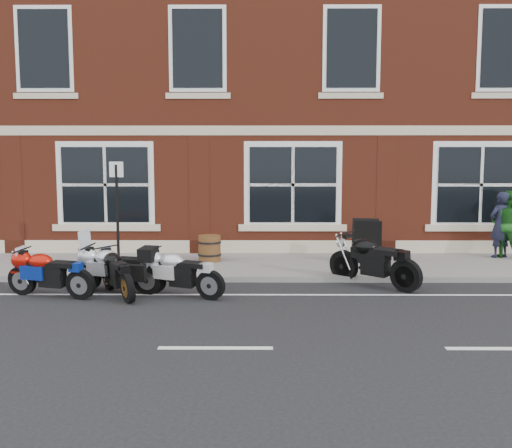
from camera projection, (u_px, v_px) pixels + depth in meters
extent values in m
plane|color=black|center=(228.00, 297.00, 10.91)|extent=(80.00, 80.00, 0.00)
cube|color=slate|center=(234.00, 266.00, 13.88)|extent=(30.00, 3.00, 0.12)
cube|color=slate|center=(231.00, 279.00, 12.31)|extent=(30.00, 0.16, 0.12)
cube|color=maroon|center=(243.00, 67.00, 20.69)|extent=(24.00, 12.00, 12.00)
cylinder|color=black|center=(88.00, 276.00, 11.46)|extent=(0.59, 0.26, 0.58)
cylinder|color=black|center=(148.00, 280.00, 11.12)|extent=(0.59, 0.26, 0.58)
cube|color=black|center=(115.00, 262.00, 11.26)|extent=(0.76, 0.39, 0.20)
ellipsoid|color=silver|center=(109.00, 257.00, 11.29)|extent=(0.58, 0.45, 0.29)
cube|color=black|center=(132.00, 260.00, 11.16)|extent=(0.54, 0.36, 0.09)
cube|color=silver|center=(88.00, 239.00, 11.37)|extent=(0.13, 0.38, 0.41)
cylinder|color=black|center=(23.00, 280.00, 11.09)|extent=(0.59, 0.27, 0.58)
cylinder|color=black|center=(82.00, 284.00, 10.73)|extent=(0.59, 0.27, 0.58)
cube|color=black|center=(49.00, 266.00, 10.89)|extent=(0.75, 0.41, 0.20)
ellipsoid|color=#AC1107|center=(43.00, 260.00, 10.92)|extent=(0.57, 0.45, 0.29)
cube|color=black|center=(65.00, 263.00, 10.78)|extent=(0.54, 0.36, 0.09)
cylinder|color=black|center=(110.00, 276.00, 11.55)|extent=(0.38, 0.55, 0.57)
cylinder|color=black|center=(129.00, 288.00, 10.45)|extent=(0.38, 0.55, 0.57)
cube|color=black|center=(118.00, 266.00, 11.01)|extent=(0.54, 0.72, 0.19)
ellipsoid|color=black|center=(116.00, 259.00, 11.11)|extent=(0.52, 0.59, 0.28)
cube|color=black|center=(123.00, 265.00, 10.70)|extent=(0.44, 0.54, 0.09)
cylinder|color=black|center=(153.00, 279.00, 11.21)|extent=(0.57, 0.33, 0.57)
cylinder|color=black|center=(211.00, 285.00, 10.69)|extent=(0.57, 0.33, 0.57)
cube|color=black|center=(179.00, 266.00, 10.93)|extent=(0.74, 0.48, 0.20)
ellipsoid|color=silver|center=(173.00, 260.00, 10.98)|extent=(0.59, 0.49, 0.29)
cube|color=black|center=(196.00, 264.00, 10.78)|extent=(0.54, 0.41, 0.09)
cylinder|color=black|center=(345.00, 265.00, 12.39)|extent=(0.57, 0.58, 0.68)
cylinder|color=black|center=(407.00, 275.00, 11.30)|extent=(0.57, 0.58, 0.68)
cube|color=black|center=(373.00, 253.00, 11.84)|extent=(0.77, 0.78, 0.23)
ellipsoid|color=black|center=(366.00, 246.00, 11.94)|extent=(0.69, 0.69, 0.34)
cube|color=black|center=(390.00, 251.00, 11.53)|extent=(0.60, 0.61, 0.11)
imported|color=black|center=(500.00, 225.00, 14.63)|extent=(0.72, 0.60, 1.70)
imported|color=#1A5618|center=(507.00, 224.00, 14.66)|extent=(1.06, 1.05, 1.73)
cylinder|color=#542416|center=(210.00, 248.00, 14.15)|extent=(0.55, 0.55, 0.64)
cylinder|color=black|center=(210.00, 254.00, 14.17)|extent=(0.58, 0.58, 0.05)
cylinder|color=black|center=(209.00, 242.00, 14.14)|extent=(0.58, 0.58, 0.05)
cylinder|color=black|center=(118.00, 217.00, 12.96)|extent=(0.07, 0.07, 2.40)
cube|color=silver|center=(116.00, 169.00, 12.85)|extent=(0.34, 0.12, 0.35)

